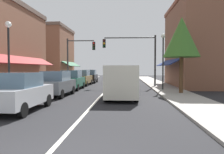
% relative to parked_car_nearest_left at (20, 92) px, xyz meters
% --- Properties ---
extents(ground_plane, '(80.00, 80.00, 0.00)m').
position_rel_parked_car_nearest_left_xyz_m(ground_plane, '(3.08, 12.52, -0.88)').
color(ground_plane, black).
extents(sidewalk_left, '(2.60, 56.00, 0.12)m').
position_rel_parked_car_nearest_left_xyz_m(sidewalk_left, '(-2.42, 12.52, -0.82)').
color(sidewalk_left, '#A39E99').
rests_on(sidewalk_left, ground).
extents(sidewalk_right, '(2.60, 56.00, 0.12)m').
position_rel_parked_car_nearest_left_xyz_m(sidewalk_right, '(8.58, 12.52, -0.82)').
color(sidewalk_right, gray).
rests_on(sidewalk_right, ground).
extents(lane_center_stripe, '(0.14, 52.00, 0.01)m').
position_rel_parked_car_nearest_left_xyz_m(lane_center_stripe, '(3.08, 12.52, -0.88)').
color(lane_center_stripe, silver).
rests_on(lane_center_stripe, ground).
extents(storefront_right_block, '(5.56, 10.20, 8.87)m').
position_rel_parked_car_nearest_left_xyz_m(storefront_right_block, '(12.00, 14.52, 3.56)').
color(storefront_right_block, brown).
rests_on(storefront_right_block, ground).
extents(storefront_far_left, '(7.12, 8.20, 7.98)m').
position_rel_parked_car_nearest_left_xyz_m(storefront_far_left, '(-6.62, 22.52, 3.11)').
color(storefront_far_left, brown).
rests_on(storefront_far_left, ground).
extents(parked_car_nearest_left, '(1.82, 4.12, 1.77)m').
position_rel_parked_car_nearest_left_xyz_m(parked_car_nearest_left, '(0.00, 0.00, 0.00)').
color(parked_car_nearest_left, '#B7BABF').
rests_on(parked_car_nearest_left, ground).
extents(parked_car_second_left, '(1.88, 4.15, 1.77)m').
position_rel_parked_car_nearest_left_xyz_m(parked_car_second_left, '(-0.02, 5.43, 0.00)').
color(parked_car_second_left, '#4C5156').
rests_on(parked_car_second_left, ground).
extents(parked_car_third_left, '(1.81, 4.12, 1.77)m').
position_rel_parked_car_nearest_left_xyz_m(parked_car_third_left, '(-0.11, 10.24, 0.00)').
color(parked_car_third_left, '#0F4C33').
rests_on(parked_car_third_left, ground).
extents(parked_car_far_left, '(1.84, 4.13, 1.77)m').
position_rel_parked_car_nearest_left_xyz_m(parked_car_far_left, '(-0.15, 15.04, 0.00)').
color(parked_car_far_left, brown).
rests_on(parked_car_far_left, ground).
extents(parked_car_distant_left, '(1.85, 4.13, 1.77)m').
position_rel_parked_car_nearest_left_xyz_m(parked_car_distant_left, '(-0.02, 19.91, 0.00)').
color(parked_car_distant_left, black).
rests_on(parked_car_distant_left, ground).
extents(van_in_lane, '(2.02, 5.19, 2.12)m').
position_rel_parked_car_nearest_left_xyz_m(van_in_lane, '(4.56, 4.66, 0.27)').
color(van_in_lane, beige).
rests_on(van_in_lane, ground).
extents(traffic_signal_mast_arm, '(5.57, 0.50, 5.41)m').
position_rel_parked_car_nearest_left_xyz_m(traffic_signal_mast_arm, '(5.90, 13.60, 2.87)').
color(traffic_signal_mast_arm, '#333333').
rests_on(traffic_signal_mast_arm, ground).
extents(traffic_signal_left_corner, '(3.24, 0.50, 5.29)m').
position_rel_parked_car_nearest_left_xyz_m(traffic_signal_left_corner, '(-0.62, 14.81, 2.63)').
color(traffic_signal_left_corner, '#333333').
rests_on(traffic_signal_left_corner, ground).
extents(street_lamp_left_near, '(0.36, 0.36, 4.63)m').
position_rel_parked_car_nearest_left_xyz_m(street_lamp_left_near, '(-1.83, 2.49, 2.25)').
color(street_lamp_left_near, black).
rests_on(street_lamp_left_near, ground).
extents(street_lamp_right_mid, '(0.36, 0.36, 4.95)m').
position_rel_parked_car_nearest_left_xyz_m(street_lamp_right_mid, '(8.05, 9.74, 2.44)').
color(street_lamp_right_mid, black).
rests_on(street_lamp_right_mid, ground).
extents(tree_right_near, '(2.72, 2.72, 5.79)m').
position_rel_parked_car_nearest_left_xyz_m(tree_right_near, '(8.99, 7.15, 3.38)').
color(tree_right_near, '#4C331E').
rests_on(tree_right_near, ground).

